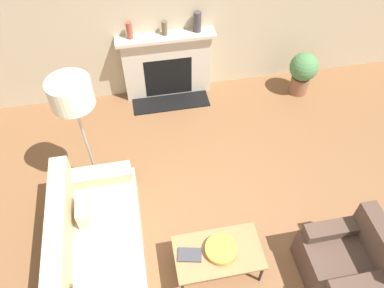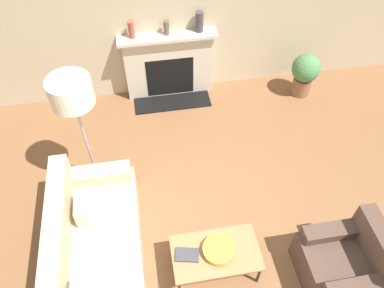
{
  "view_description": "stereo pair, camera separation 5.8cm",
  "coord_description": "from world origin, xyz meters",
  "px_view_note": "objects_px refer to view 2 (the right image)",
  "views": [
    {
      "loc": [
        -0.35,
        -1.81,
        4.19
      ],
      "look_at": [
        0.26,
        1.41,
        0.45
      ],
      "focal_mm": 35.0,
      "sensor_mm": 36.0,
      "label": 1
    },
    {
      "loc": [
        -0.29,
        -1.82,
        4.19
      ],
      "look_at": [
        0.26,
        1.41,
        0.45
      ],
      "focal_mm": 35.0,
      "sensor_mm": 36.0,
      "label": 2
    }
  ],
  "objects_px": {
    "coffee_table": "(216,254)",
    "mantel_vase_center_left": "(166,28)",
    "potted_plant": "(305,72)",
    "couch": "(94,261)",
    "floor_lamp": "(72,97)",
    "bowl": "(218,250)",
    "mantel_vase_left": "(131,30)",
    "mantel_vase_center_right": "(199,22)",
    "book": "(187,255)",
    "fireplace": "(169,66)",
    "armchair_near": "(345,265)"
  },
  "relations": [
    {
      "from": "bowl",
      "to": "mantel_vase_left",
      "type": "xyz_separation_m",
      "value": [
        -0.64,
        3.14,
        0.8
      ]
    },
    {
      "from": "mantel_vase_center_left",
      "to": "mantel_vase_left",
      "type": "bearing_deg",
      "value": 180.0
    },
    {
      "from": "couch",
      "to": "mantel_vase_center_left",
      "type": "xyz_separation_m",
      "value": [
        1.22,
        2.98,
        0.91
      ]
    },
    {
      "from": "bowl",
      "to": "floor_lamp",
      "type": "height_order",
      "value": "floor_lamp"
    },
    {
      "from": "coffee_table",
      "to": "book",
      "type": "bearing_deg",
      "value": 176.55
    },
    {
      "from": "mantel_vase_left",
      "to": "potted_plant",
      "type": "height_order",
      "value": "mantel_vase_left"
    },
    {
      "from": "mantel_vase_center_left",
      "to": "potted_plant",
      "type": "bearing_deg",
      "value": -10.57
    },
    {
      "from": "armchair_near",
      "to": "mantel_vase_center_left",
      "type": "relative_size",
      "value": 3.95
    },
    {
      "from": "fireplace",
      "to": "couch",
      "type": "bearing_deg",
      "value": -112.32
    },
    {
      "from": "armchair_near",
      "to": "coffee_table",
      "type": "relative_size",
      "value": 0.88
    },
    {
      "from": "fireplace",
      "to": "mantel_vase_center_left",
      "type": "bearing_deg",
      "value": 103.32
    },
    {
      "from": "floor_lamp",
      "to": "potted_plant",
      "type": "bearing_deg",
      "value": 20.17
    },
    {
      "from": "mantel_vase_left",
      "to": "fireplace",
      "type": "bearing_deg",
      "value": -1.64
    },
    {
      "from": "armchair_near",
      "to": "mantel_vase_center_right",
      "type": "height_order",
      "value": "mantel_vase_center_right"
    },
    {
      "from": "book",
      "to": "mantel_vase_left",
      "type": "height_order",
      "value": "mantel_vase_left"
    },
    {
      "from": "coffee_table",
      "to": "floor_lamp",
      "type": "relative_size",
      "value": 0.55
    },
    {
      "from": "bowl",
      "to": "mantel_vase_center_right",
      "type": "xyz_separation_m",
      "value": [
        0.36,
        3.14,
        0.82
      ]
    },
    {
      "from": "book",
      "to": "bowl",
      "type": "bearing_deg",
      "value": 9.97
    },
    {
      "from": "couch",
      "to": "mantel_vase_center_left",
      "type": "relative_size",
      "value": 10.47
    },
    {
      "from": "bowl",
      "to": "coffee_table",
      "type": "bearing_deg",
      "value": -169.09
    },
    {
      "from": "potted_plant",
      "to": "bowl",
      "type": "bearing_deg",
      "value": -126.5
    },
    {
      "from": "armchair_near",
      "to": "book",
      "type": "xyz_separation_m",
      "value": [
        -1.66,
        0.37,
        0.09
      ]
    },
    {
      "from": "floor_lamp",
      "to": "mantel_vase_left",
      "type": "bearing_deg",
      "value": 66.66
    },
    {
      "from": "mantel_vase_center_right",
      "to": "mantel_vase_center_left",
      "type": "bearing_deg",
      "value": 180.0
    },
    {
      "from": "coffee_table",
      "to": "bowl",
      "type": "bearing_deg",
      "value": 10.91
    },
    {
      "from": "fireplace",
      "to": "armchair_near",
      "type": "height_order",
      "value": "fireplace"
    },
    {
      "from": "fireplace",
      "to": "mantel_vase_center_left",
      "type": "xyz_separation_m",
      "value": [
        -0.0,
        0.01,
        0.67
      ]
    },
    {
      "from": "coffee_table",
      "to": "book",
      "type": "xyz_separation_m",
      "value": [
        -0.31,
        0.02,
        0.04
      ]
    },
    {
      "from": "armchair_near",
      "to": "potted_plant",
      "type": "xyz_separation_m",
      "value": [
        0.71,
        3.09,
        0.11
      ]
    },
    {
      "from": "coffee_table",
      "to": "mantel_vase_center_left",
      "type": "distance_m",
      "value": 3.26
    },
    {
      "from": "coffee_table",
      "to": "mantel_vase_center_right",
      "type": "relative_size",
      "value": 3.12
    },
    {
      "from": "fireplace",
      "to": "bowl",
      "type": "xyz_separation_m",
      "value": [
        0.12,
        -3.13,
        -0.1
      ]
    },
    {
      "from": "fireplace",
      "to": "mantel_vase_left",
      "type": "relative_size",
      "value": 5.95
    },
    {
      "from": "fireplace",
      "to": "mantel_vase_left",
      "type": "xyz_separation_m",
      "value": [
        -0.51,
        0.01,
        0.69
      ]
    },
    {
      "from": "coffee_table",
      "to": "floor_lamp",
      "type": "distance_m",
      "value": 2.3
    },
    {
      "from": "mantel_vase_center_left",
      "to": "floor_lamp",
      "type": "bearing_deg",
      "value": -126.56
    },
    {
      "from": "floor_lamp",
      "to": "potted_plant",
      "type": "relative_size",
      "value": 2.33
    },
    {
      "from": "bowl",
      "to": "potted_plant",
      "type": "relative_size",
      "value": 0.47
    },
    {
      "from": "book",
      "to": "mantel_vase_center_right",
      "type": "distance_m",
      "value": 3.32
    },
    {
      "from": "armchair_near",
      "to": "coffee_table",
      "type": "height_order",
      "value": "armchair_near"
    },
    {
      "from": "couch",
      "to": "book",
      "type": "height_order",
      "value": "couch"
    },
    {
      "from": "couch",
      "to": "bowl",
      "type": "xyz_separation_m",
      "value": [
        1.34,
        -0.16,
        0.13
      ]
    },
    {
      "from": "bowl",
      "to": "mantel_vase_center_left",
      "type": "height_order",
      "value": "mantel_vase_center_left"
    },
    {
      "from": "couch",
      "to": "floor_lamp",
      "type": "bearing_deg",
      "value": 0.01
    },
    {
      "from": "couch",
      "to": "book",
      "type": "distance_m",
      "value": 1.02
    },
    {
      "from": "couch",
      "to": "coffee_table",
      "type": "distance_m",
      "value": 1.33
    },
    {
      "from": "couch",
      "to": "floor_lamp",
      "type": "height_order",
      "value": "floor_lamp"
    },
    {
      "from": "floor_lamp",
      "to": "coffee_table",
      "type": "bearing_deg",
      "value": -48.88
    },
    {
      "from": "floor_lamp",
      "to": "mantel_vase_center_right",
      "type": "bearing_deg",
      "value": 43.91
    },
    {
      "from": "coffee_table",
      "to": "potted_plant",
      "type": "xyz_separation_m",
      "value": [
        2.05,
        2.74,
        0.07
      ]
    }
  ]
}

